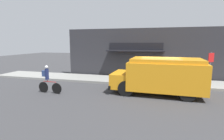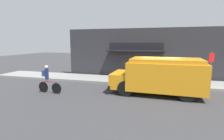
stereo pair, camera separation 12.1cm
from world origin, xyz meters
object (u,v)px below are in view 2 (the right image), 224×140
(stop_sign_post, at_px, (211,64))
(trash_bin, at_px, (176,77))
(cyclist, at_px, (48,80))
(school_bus, at_px, (160,75))

(stop_sign_post, xyz_separation_m, trash_bin, (-2.07, 0.71, -1.12))
(cyclist, bearing_deg, stop_sign_post, 24.75)
(school_bus, distance_m, stop_sign_post, 3.90)
(school_bus, height_order, trash_bin, school_bus)
(school_bus, height_order, cyclist, school_bus)
(school_bus, distance_m, trash_bin, 3.17)
(school_bus, relative_size, cyclist, 3.17)
(stop_sign_post, bearing_deg, school_bus, -145.07)
(school_bus, bearing_deg, cyclist, -164.77)
(cyclist, relative_size, stop_sign_post, 0.75)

